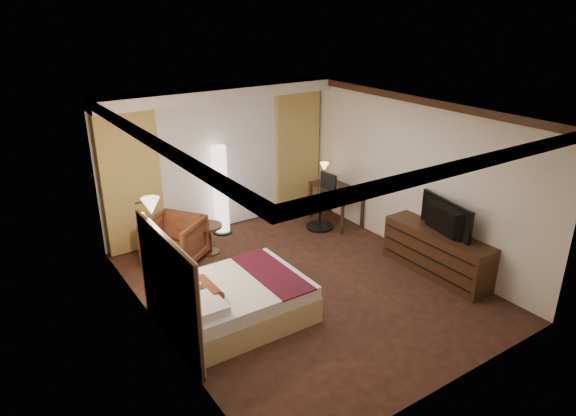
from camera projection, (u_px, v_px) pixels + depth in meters
floor at (302, 285)px, 7.97m from camera, size 4.50×5.50×0.01m
ceiling at (304, 111)px, 6.95m from camera, size 4.50×5.50×0.01m
back_wall at (218, 159)px, 9.58m from camera, size 4.50×0.02×2.70m
left_wall at (154, 241)px, 6.30m from camera, size 0.02×5.50×2.70m
right_wall at (412, 177)px, 8.62m from camera, size 0.02×5.50×2.70m
crown_molding at (304, 116)px, 6.98m from camera, size 4.50×5.50×0.12m
soffit at (221, 93)px, 8.92m from camera, size 4.50×0.50×0.20m
curtain_sheer at (220, 165)px, 9.55m from camera, size 2.48×0.04×2.45m
curtain_left_drape at (131, 183)px, 8.63m from camera, size 1.00×0.14×2.45m
curtain_right_drape at (297, 152)px, 10.38m from camera, size 1.00×0.14×2.45m
wall_sconce at (151, 206)px, 6.65m from camera, size 0.24×0.24×0.24m
bed at (237, 301)px, 7.03m from camera, size 1.85×1.44×0.54m
headboard at (170, 291)px, 6.36m from camera, size 0.12×1.74×1.50m
armchair at (174, 239)px, 8.49m from camera, size 1.14×1.15×0.87m
side_table at (209, 239)px, 8.87m from camera, size 0.48×0.48×0.53m
floor_lamp at (221, 190)px, 9.46m from camera, size 0.36×0.36×1.70m
desk at (336, 205)px, 10.08m from camera, size 0.55×1.10×0.75m
desk_lamp at (324, 173)px, 10.18m from camera, size 0.18×0.18×0.34m
office_chair at (320, 202)px, 9.75m from camera, size 0.56×0.56×1.08m
dresser at (437, 253)px, 8.18m from camera, size 0.50×1.87×0.73m
television at (440, 213)px, 7.90m from camera, size 0.85×1.24×0.15m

